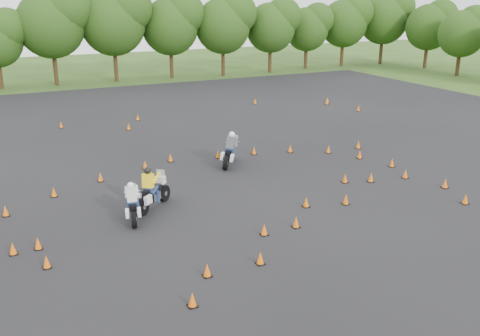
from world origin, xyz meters
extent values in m
plane|color=#2D5119|center=(0.00, 0.00, 0.00)|extent=(140.00, 140.00, 0.00)
plane|color=black|center=(0.00, 6.00, 0.01)|extent=(62.00, 62.00, 0.00)
cone|color=#E96109|center=(9.27, 0.08, 0.23)|extent=(0.26, 0.26, 0.45)
cone|color=#E96109|center=(-5.73, 8.42, 0.23)|extent=(0.26, 0.26, 0.45)
cone|color=#E96109|center=(-10.33, 5.70, 0.23)|extent=(0.26, 0.26, 0.45)
cone|color=#E96109|center=(3.60, 0.46, 0.23)|extent=(0.26, 0.26, 0.45)
cone|color=#E96109|center=(9.84, 7.63, 0.23)|extent=(0.26, 0.26, 0.45)
cone|color=#E96109|center=(1.27, 9.56, 0.23)|extent=(0.26, 0.26, 0.45)
cone|color=#E96109|center=(5.63, 8.74, 0.23)|extent=(0.26, 0.26, 0.45)
cone|color=#E96109|center=(8.51, -1.86, 0.23)|extent=(0.26, 0.26, 0.45)
cone|color=#E96109|center=(8.59, 5.89, 0.23)|extent=(0.26, 0.26, 0.45)
cone|color=#E96109|center=(-8.15, 7.19, 0.23)|extent=(0.26, 0.26, 0.45)
cone|color=#E96109|center=(3.48, 9.31, 0.23)|extent=(0.26, 0.26, 0.45)
cone|color=#E96109|center=(7.62, 7.62, 0.23)|extent=(0.26, 0.26, 0.45)
cone|color=#E96109|center=(-3.12, 9.40, 0.23)|extent=(0.26, 0.26, 0.45)
cone|color=#E96109|center=(-4.52, -2.82, 0.23)|extent=(0.26, 0.26, 0.45)
cone|color=#E96109|center=(-5.62, -4.31, 0.23)|extent=(0.26, 0.26, 0.45)
cone|color=#E96109|center=(9.20, 3.85, 0.23)|extent=(0.26, 0.26, 0.45)
cone|color=#E96109|center=(8.54, 2.07, 0.23)|extent=(0.26, 0.26, 0.45)
cone|color=#E96109|center=(15.95, 19.89, 0.23)|extent=(0.26, 0.26, 0.45)
cone|color=#E96109|center=(-1.44, 10.09, 0.23)|extent=(0.26, 0.26, 0.45)
cone|color=#E96109|center=(-10.29, 1.74, 0.23)|extent=(0.26, 0.26, 0.45)
cone|color=#E96109|center=(-1.69, 18.40, 0.23)|extent=(0.26, 0.26, 0.45)
cone|color=#E96109|center=(6.57, 2.38, 0.23)|extent=(0.26, 0.26, 0.45)
cone|color=#E96109|center=(-5.85, 21.12, 0.23)|extent=(0.26, 0.26, 0.45)
cone|color=#E96109|center=(0.25, -0.72, 0.23)|extent=(0.26, 0.26, 0.45)
cone|color=#E96109|center=(10.57, 22.87, 0.23)|extent=(0.26, 0.26, 0.45)
cone|color=#E96109|center=(-0.31, 21.05, 0.23)|extent=(0.26, 0.26, 0.45)
cone|color=#E96109|center=(16.42, 20.46, 0.23)|extent=(0.26, 0.26, 0.45)
cone|color=#E96109|center=(16.73, 16.54, 0.23)|extent=(0.26, 0.26, 0.45)
cone|color=#E96109|center=(-9.31, 0.15, 0.23)|extent=(0.26, 0.26, 0.45)
cone|color=#E96109|center=(-2.51, -2.83, 0.23)|extent=(0.26, 0.26, 0.45)
cone|color=#E96109|center=(5.33, 2.87, 0.23)|extent=(0.26, 0.26, 0.45)
cone|color=#E96109|center=(-9.42, 1.79, 0.23)|extent=(0.26, 0.26, 0.45)
cone|color=#E96109|center=(1.81, 0.97, 0.23)|extent=(0.26, 0.26, 0.45)
cone|color=#E96109|center=(-1.25, -0.79, 0.23)|extent=(0.26, 0.26, 0.45)
camera|label=1|loc=(-10.48, -17.69, 9.07)|focal=40.00mm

